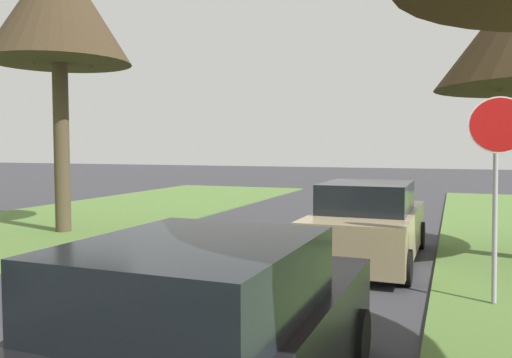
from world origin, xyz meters
TOP-DOWN VIEW (x-y plane):
  - stop_sign_far at (4.46, 11.39)m, footprint 0.81×0.67m
  - street_tree_left_mid_b at (-5.66, 14.25)m, footprint 3.64×3.64m
  - parked_sedan_black at (2.11, 7.00)m, footprint 1.97×4.41m
  - parked_sedan_tan at (2.33, 13.71)m, footprint 1.97×4.41m

SIDE VIEW (x-z plane):
  - parked_sedan_black at x=2.11m, z-range -0.06..1.51m
  - parked_sedan_tan at x=2.33m, z-range -0.06..1.51m
  - stop_sign_far at x=4.46m, z-range 0.70..3.62m
  - street_tree_left_mid_b at x=-5.66m, z-range 2.17..9.48m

